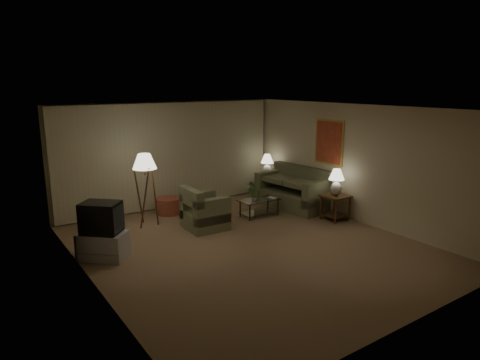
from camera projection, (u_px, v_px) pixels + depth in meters
name	position (u px, v px, depth m)	size (l,w,h in m)	color
ground	(248.00, 246.00, 8.47)	(7.00, 7.00, 0.00)	olive
room_shell	(209.00, 149.00, 9.31)	(6.04, 7.02, 2.72)	beige
sofa	(292.00, 192.00, 11.01)	(2.06, 1.32, 0.83)	#717552
armchair	(205.00, 212.00, 9.44)	(0.96, 0.91, 0.74)	#717552
side_table_near	(335.00, 203.00, 10.01)	(0.57, 0.57, 0.60)	#3C2510
side_table_far	(267.00, 182.00, 12.10)	(0.54, 0.45, 0.60)	#3C2510
table_lamp_near	(336.00, 180.00, 9.88)	(0.36, 0.36, 0.62)	silver
table_lamp_far	(267.00, 163.00, 11.98)	(0.35, 0.35, 0.61)	silver
coffee_table	(259.00, 205.00, 10.33)	(0.98, 0.54, 0.41)	silver
tv_cabinet	(103.00, 245.00, 7.83)	(0.96, 0.95, 0.50)	#B0B0B3
crt_tv	(101.00, 218.00, 7.71)	(0.81, 0.80, 0.57)	black
floor_lamp	(146.00, 188.00, 9.52)	(0.53, 0.53, 1.64)	#3C2510
ottoman	(169.00, 206.00, 10.53)	(0.59, 0.59, 0.39)	#B3533C
vase	(254.00, 197.00, 10.20)	(0.14, 0.14, 0.15)	silver
flowers	(254.00, 185.00, 10.14)	(0.41, 0.35, 0.45)	#4D7835
book	(270.00, 198.00, 10.36)	(0.16, 0.22, 0.02)	olive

